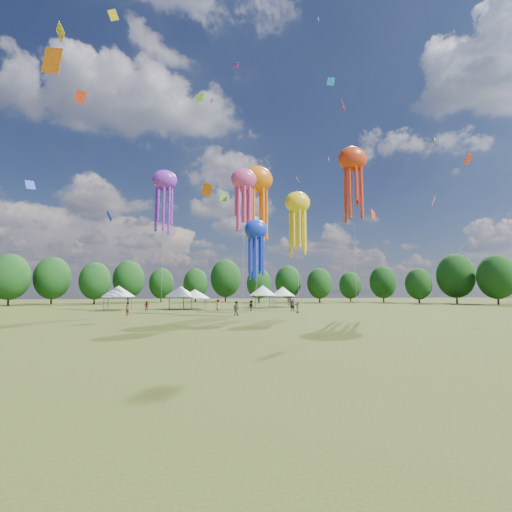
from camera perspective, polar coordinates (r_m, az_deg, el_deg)
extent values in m
plane|color=#384416|center=(16.04, 27.31, -16.62)|extent=(300.00, 300.00, 0.00)
imported|color=gray|center=(47.58, -3.22, -8.43)|extent=(1.18, 1.15, 1.92)
imported|color=gray|center=(60.92, -6.14, -7.83)|extent=(0.63, 0.94, 1.89)
imported|color=gray|center=(72.00, 5.55, -7.53)|extent=(0.70, 0.89, 1.83)
imported|color=gray|center=(58.72, -0.78, -8.02)|extent=(1.27, 1.00, 1.72)
imported|color=gray|center=(61.44, -17.25, -7.72)|extent=(0.99, 0.52, 1.61)
imported|color=gray|center=(58.55, 5.94, -7.95)|extent=(1.75, 0.83, 1.82)
imported|color=gray|center=(50.70, -20.05, -8.01)|extent=(0.60, 0.74, 1.78)
imported|color=gray|center=(54.41, 6.79, -8.22)|extent=(0.81, 0.94, 1.62)
cylinder|color=#47474C|center=(64.71, -23.35, -7.13)|extent=(0.08, 0.08, 2.22)
cylinder|color=#47474C|center=(68.59, -22.73, -7.05)|extent=(0.08, 0.08, 2.22)
cylinder|color=#47474C|center=(64.10, -19.86, -7.27)|extent=(0.08, 0.08, 2.22)
cylinder|color=#47474C|center=(68.01, -19.44, -7.18)|extent=(0.08, 0.08, 2.22)
cube|color=white|center=(66.29, -21.31, -6.16)|extent=(4.34, 4.34, 0.10)
cone|color=white|center=(66.29, -21.28, -5.30)|extent=(5.64, 5.64, 1.90)
cylinder|color=#47474C|center=(64.72, -13.84, -7.44)|extent=(0.08, 0.08, 2.18)
cylinder|color=#47474C|center=(68.67, -13.77, -7.34)|extent=(0.08, 0.08, 2.18)
cylinder|color=#47474C|center=(64.75, -10.31, -7.52)|extent=(0.08, 0.08, 2.18)
cylinder|color=#47474C|center=(68.70, -10.44, -7.41)|extent=(0.08, 0.08, 2.18)
cube|color=white|center=(66.65, -12.07, -6.45)|extent=(4.36, 4.36, 0.10)
cone|color=white|center=(66.65, -12.05, -5.60)|extent=(5.66, 5.66, 1.87)
cylinder|color=#47474C|center=(64.79, -11.57, -7.63)|extent=(0.08, 0.08, 1.88)
cylinder|color=#47474C|center=(68.77, -11.62, -7.51)|extent=(0.08, 0.08, 1.88)
cylinder|color=#47474C|center=(64.98, -8.03, -7.68)|extent=(0.08, 0.08, 1.88)
cylinder|color=#47474C|center=(68.95, -8.29, -7.56)|extent=(0.08, 0.08, 1.88)
cube|color=white|center=(66.82, -9.86, -6.75)|extent=(4.38, 4.38, 0.10)
cone|color=white|center=(66.81, -9.85, -6.02)|extent=(5.69, 5.69, 1.61)
cylinder|color=#47474C|center=(68.13, -0.06, -7.45)|extent=(0.08, 0.08, 2.34)
cylinder|color=#47474C|center=(71.76, -0.70, -7.36)|extent=(0.08, 0.08, 2.34)
cylinder|color=#47474C|center=(69.02, 2.97, -7.42)|extent=(0.08, 0.08, 2.34)
cylinder|color=#47474C|center=(72.60, 2.19, -7.34)|extent=(0.08, 0.08, 2.34)
cube|color=white|center=(70.33, 1.10, -6.40)|extent=(4.11, 4.11, 0.10)
cone|color=white|center=(70.32, 1.09, -5.54)|extent=(5.34, 5.34, 2.01)
cylinder|color=#47474C|center=(72.02, 3.36, -7.40)|extent=(0.08, 0.08, 2.20)
cylinder|color=#47474C|center=(75.43, 2.62, -7.33)|extent=(0.08, 0.08, 2.20)
cylinder|color=#47474C|center=(73.06, 6.05, -7.36)|extent=(0.08, 0.08, 2.20)
cylinder|color=#47474C|center=(76.43, 5.20, -7.29)|extent=(0.08, 0.08, 2.20)
cube|color=white|center=(74.19, 4.30, -6.46)|extent=(3.94, 3.94, 0.10)
cone|color=white|center=(74.19, 4.30, -5.69)|extent=(5.12, 5.12, 1.89)
ellipsoid|color=#E2428A|center=(49.22, -2.00, 12.25)|extent=(3.52, 2.46, 2.99)
cylinder|color=beige|center=(47.19, -2.04, 1.57)|extent=(0.03, 0.03, 18.40)
ellipsoid|color=orange|center=(60.09, 0.19, 12.24)|extent=(5.25, 3.67, 4.46)
cylinder|color=beige|center=(57.66, 0.20, 1.91)|extent=(0.03, 0.03, 21.75)
ellipsoid|color=yellow|center=(52.35, 6.71, 8.56)|extent=(3.78, 2.64, 3.21)
cylinder|color=beige|center=(50.97, 6.81, -0.24)|extent=(0.03, 0.03, 16.09)
ellipsoid|color=purple|center=(61.10, -14.52, 11.72)|extent=(4.06, 2.84, 3.45)
cylinder|color=beige|center=(58.82, -14.78, 1.75)|extent=(0.03, 0.03, 21.34)
ellipsoid|color=#1830DA|center=(45.40, 0.01, 4.31)|extent=(3.01, 2.10, 2.55)
cylinder|color=beige|center=(44.77, 0.01, -2.72)|extent=(0.03, 0.03, 11.12)
ellipsoid|color=red|center=(60.47, 15.30, 14.84)|extent=(4.73, 3.31, 4.02)
cylinder|color=beige|center=(57.38, 15.62, 3.42)|extent=(0.03, 0.03, 24.24)
cube|color=purple|center=(51.45, -3.25, 28.24)|extent=(0.62, 0.52, 0.94)
cube|color=red|center=(85.91, -0.57, 6.18)|extent=(1.69, 1.07, 2.34)
cube|color=orange|center=(93.10, 11.63, 15.09)|extent=(0.54, 0.83, 1.11)
cube|color=yellow|center=(64.50, -22.02, 32.32)|extent=(1.62, 0.33, 1.80)
cube|color=#6CC821|center=(60.86, -5.27, 9.36)|extent=(1.42, 0.65, 1.59)
cube|color=#1CAEF1|center=(68.41, 11.96, 25.81)|extent=(1.32, 0.56, 1.68)
cube|color=purple|center=(84.43, -7.18, 23.55)|extent=(0.92, 0.57, 1.03)
cube|color=red|center=(52.05, 30.99, 13.25)|extent=(1.26, 0.86, 1.30)
cube|color=orange|center=(42.33, -30.02, 25.63)|extent=(2.11, 0.98, 2.74)
cube|color=yellow|center=(47.93, -29.01, 29.05)|extent=(1.26, 1.16, 1.80)
cube|color=#6CC821|center=(64.78, -9.06, 23.92)|extent=(1.58, 1.45, 1.84)
cube|color=#1830DA|center=(77.31, -22.57, 5.96)|extent=(1.34, 1.97, 2.43)
cube|color=#E2428A|center=(71.69, 13.89, 22.50)|extent=(1.13, 1.51, 1.84)
cube|color=red|center=(81.48, 18.36, 6.32)|extent=(1.78, 1.74, 2.74)
cube|color=yellow|center=(78.63, 6.74, 12.14)|extent=(1.19, 1.27, 1.59)
cube|color=#6CC821|center=(70.10, 26.74, 16.24)|extent=(0.32, 0.86, 0.98)
cube|color=#1830DA|center=(73.73, -32.61, 9.63)|extent=(1.76, 1.39, 1.81)
cube|color=#1CAEF1|center=(72.31, 0.04, 6.05)|extent=(1.20, 0.54, 1.30)
cube|color=#E2428A|center=(57.39, 26.72, 7.96)|extent=(1.28, 0.95, 1.61)
cube|color=purple|center=(82.18, 10.03, 33.47)|extent=(0.56, 0.77, 1.04)
cube|color=red|center=(38.82, -26.42, 22.04)|extent=(1.04, 0.25, 1.24)
cube|color=orange|center=(61.20, -7.93, 10.55)|extent=(1.77, 1.04, 2.09)
cylinder|color=#38281C|center=(97.77, -35.05, -5.60)|extent=(0.44, 0.44, 3.36)
ellipsoid|color=#194517|center=(97.82, -34.89, -2.77)|extent=(8.40, 8.40, 10.51)
cylinder|color=#38281C|center=(102.43, -30.11, -5.81)|extent=(0.44, 0.44, 3.41)
ellipsoid|color=#194517|center=(102.47, -29.97, -3.07)|extent=(8.53, 8.53, 10.66)
cylinder|color=#38281C|center=(99.41, -24.62, -6.18)|extent=(0.44, 0.44, 3.07)
ellipsoid|color=#194517|center=(99.43, -24.51, -3.65)|extent=(7.66, 7.66, 9.58)
cylinder|color=#38281C|center=(106.41, -19.92, -6.20)|extent=(0.44, 0.44, 3.43)
ellipsoid|color=#194517|center=(106.46, -19.83, -3.54)|extent=(8.58, 8.58, 10.73)
cylinder|color=#38281C|center=(111.27, -15.05, -6.44)|extent=(0.44, 0.44, 2.95)
ellipsoid|color=#194517|center=(111.29, -14.99, -4.26)|extent=(7.37, 7.37, 9.21)
cylinder|color=#38281C|center=(107.40, -9.74, -6.60)|extent=(0.44, 0.44, 2.89)
ellipsoid|color=#194517|center=(107.41, -9.70, -4.38)|extent=(7.23, 7.23, 9.04)
cylinder|color=#38281C|center=(112.67, -4.93, -6.37)|extent=(0.44, 0.44, 3.84)
ellipsoid|color=#194517|center=(112.74, -4.90, -3.57)|extent=(9.60, 9.60, 11.99)
cylinder|color=#38281C|center=(103.27, 0.47, -6.73)|extent=(0.44, 0.44, 2.84)
ellipsoid|color=#194517|center=(103.28, 0.47, -4.46)|extent=(7.11, 7.11, 8.89)
cylinder|color=#38281C|center=(108.34, 5.22, -6.57)|extent=(0.44, 0.44, 3.16)
ellipsoid|color=#194517|center=(108.37, 5.20, -4.17)|extent=(7.91, 7.91, 9.88)
cylinder|color=#38281C|center=(105.62, 10.22, -6.61)|extent=(0.44, 0.44, 2.88)
ellipsoid|color=#194517|center=(105.63, 10.18, -4.36)|extent=(7.21, 7.21, 9.01)
cylinder|color=#38281C|center=(111.97, 14.99, -6.51)|extent=(0.44, 0.44, 2.63)
ellipsoid|color=#194517|center=(111.97, 14.94, -4.58)|extent=(6.57, 6.57, 8.22)
cylinder|color=#38281C|center=(113.38, 19.87, -6.23)|extent=(0.44, 0.44, 3.13)
ellipsoid|color=#194517|center=(113.41, 19.79, -3.96)|extent=(7.81, 7.81, 9.77)
cylinder|color=#38281C|center=(105.36, 24.80, -6.22)|extent=(0.44, 0.44, 2.72)
ellipsoid|color=#194517|center=(105.36, 24.71, -4.09)|extent=(6.80, 6.80, 8.50)
cylinder|color=#38281C|center=(109.05, 29.64, -5.68)|extent=(0.44, 0.44, 3.81)
ellipsoid|color=#194517|center=(109.13, 29.49, -2.80)|extent=(9.52, 9.52, 11.90)
cylinder|color=#38281C|center=(105.05, 34.45, -5.53)|extent=(0.44, 0.44, 3.51)
ellipsoid|color=#194517|center=(105.10, 34.30, -2.78)|extent=(8.78, 8.78, 10.97)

